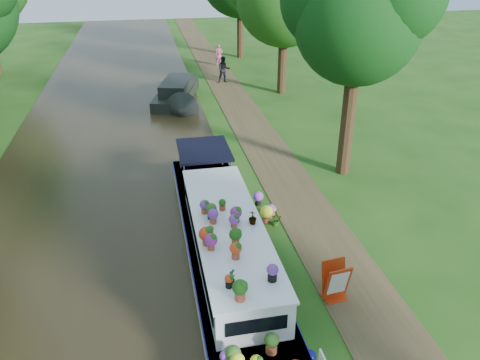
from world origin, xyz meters
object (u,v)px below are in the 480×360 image
second_boat (177,92)px  pedestrian_pink (219,55)px  plant_boat (229,253)px  sandwich_board (336,283)px  pedestrian_dark (224,70)px

second_boat → pedestrian_pink: size_ratio=4.32×
plant_boat → sandwich_board: size_ratio=12.07×
plant_boat → pedestrian_dark: (3.47, 21.14, 0.08)m
plant_boat → pedestrian_pink: bearing=81.5°
plant_boat → pedestrian_pink: size_ratio=8.06×
pedestrian_pink → pedestrian_dark: size_ratio=0.93×
second_boat → pedestrian_pink: 9.50m
pedestrian_pink → pedestrian_dark: pedestrian_dark is taller
pedestrian_pink → sandwich_board: bearing=-95.4°
sandwich_board → pedestrian_dark: (0.77, 22.63, 0.40)m
second_boat → pedestrian_pink: pedestrian_pink is taller
sandwich_board → pedestrian_pink: (1.24, 27.69, 0.33)m
sandwich_board → plant_boat: bearing=144.2°
sandwich_board → pedestrian_dark: pedestrian_dark is taller
second_boat → sandwich_board: bearing=-66.4°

